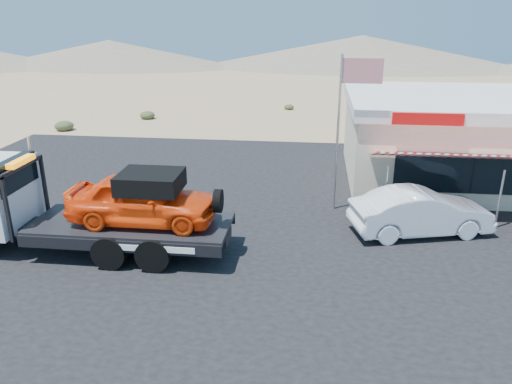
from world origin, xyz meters
TOP-DOWN VIEW (x-y plane):
  - ground at (0.00, 0.00)m, footprint 120.00×120.00m
  - asphalt_lot at (2.00, 3.00)m, footprint 32.00×24.00m
  - tow_truck at (-3.63, -0.07)m, footprint 9.13×2.71m
  - white_sedan at (7.64, 2.50)m, footprint 5.15×2.91m
  - jerky_store at (10.50, 8.97)m, footprint 10.40×9.97m
  - flagpole at (4.93, 4.50)m, footprint 1.55×0.10m
  - distant_hills at (-9.77, 55.14)m, footprint 126.00×48.00m

SIDE VIEW (x-z plane):
  - ground at x=0.00m, z-range 0.00..0.00m
  - asphalt_lot at x=2.00m, z-range 0.00..0.02m
  - white_sedan at x=7.64m, z-range 0.02..1.63m
  - tow_truck at x=-3.63m, z-range 0.12..3.17m
  - distant_hills at x=-9.77m, z-range -0.21..3.99m
  - jerky_store at x=10.50m, z-range 0.04..3.94m
  - flagpole at x=4.93m, z-range 0.76..6.76m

